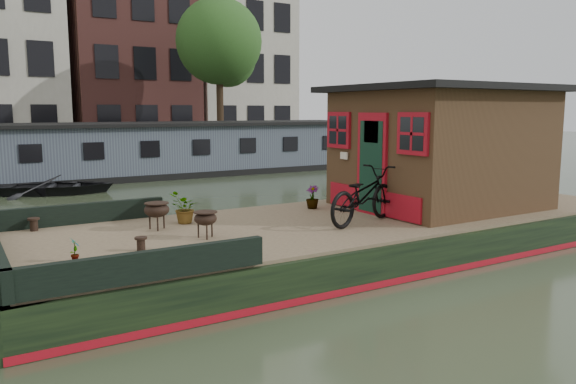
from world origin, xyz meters
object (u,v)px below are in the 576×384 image
cabin (440,146)px  dinghy (57,182)px  bicycle (363,195)px  brazier_rear (157,216)px  brazier_front (206,225)px

cabin → dinghy: size_ratio=1.17×
bicycle → brazier_rear: (-3.22, 1.34, -0.26)m
bicycle → dinghy: bicycle is taller
cabin → brazier_rear: (-5.66, 0.76, -1.00)m
cabin → bicycle: size_ratio=2.15×
cabin → dinghy: (-5.65, 10.60, -1.52)m
brazier_front → bicycle: bearing=-7.2°
brazier_front → brazier_rear: (-0.44, 0.99, 0.02)m
dinghy → brazier_rear: bearing=-160.9°
brazier_rear → brazier_front: bearing=-66.4°
bicycle → brazier_rear: bearing=49.5°
dinghy → bicycle: bearing=-144.8°
cabin → dinghy: 12.11m
cabin → brazier_front: (-5.22, -0.24, -1.02)m
bicycle → dinghy: (-3.21, 11.19, -0.79)m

